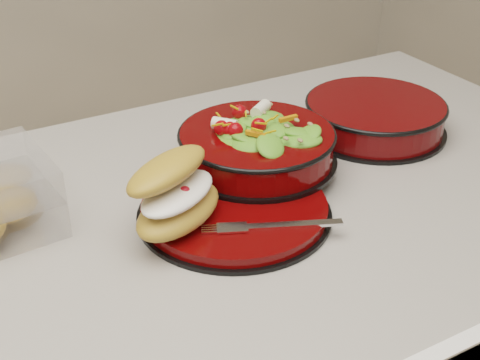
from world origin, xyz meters
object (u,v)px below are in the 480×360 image
dinner_plate (235,209)px  salad_bowl (257,140)px  fork (275,226)px  extra_bowl (375,115)px  croissant (176,193)px

dinner_plate → salad_bowl: 0.13m
fork → extra_bowl: size_ratio=0.64×
salad_bowl → extra_bowl: 0.25m
salad_bowl → croissant: size_ratio=1.45×
dinner_plate → croissant: 0.10m
croissant → extra_bowl: (0.42, 0.11, -0.03)m
salad_bowl → fork: size_ratio=1.56×
fork → extra_bowl: 0.36m
salad_bowl → extra_bowl: bearing=6.1°
dinner_plate → extra_bowl: size_ratio=1.09×
fork → extra_bowl: (0.31, 0.19, 0.01)m
croissant → fork: (0.10, -0.07, -0.04)m
salad_bowl → croissant: 0.19m
croissant → fork: croissant is taller
extra_bowl → dinner_plate: bearing=-161.2°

